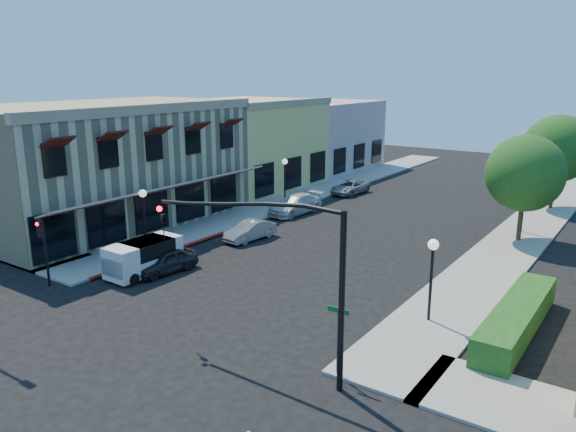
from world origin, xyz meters
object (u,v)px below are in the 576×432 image
Objects in this scene: lamppost_right_near at (432,259)px; lamppost_left_near at (143,204)px; lamppost_right_far at (525,191)px; secondary_signal at (43,240)px; street_tree_b at (557,149)px; signal_mast_arm at (285,258)px; street_name_sign at (338,330)px; parked_car_c at (295,204)px; parked_car_d at (350,187)px; street_tree_a at (525,173)px; lamppost_left_far at (285,169)px; parked_car_b at (250,231)px; parked_car_a at (165,261)px; white_van at (143,256)px.

lamppost_left_near is at bearing 180.00° from lamppost_right_near.
secondary_signal is at bearing -126.14° from lamppost_right_far.
signal_mast_arm is (-2.94, -30.50, -0.46)m from street_tree_b.
street_name_sign is 0.53× the size of parked_car_c.
street_name_sign reaches higher than parked_car_d.
lamppost_left_far is at bearing 180.00° from street_tree_a.
lamppost_left_far is at bearing -149.97° from street_tree_b.
parked_car_d is (-14.70, 4.25, -2.17)m from lamppost_right_far.
parked_car_b is 0.75× the size of parked_car_c.
secondary_signal is at bearing -117.24° from parked_car_a.
parked_car_b is (-13.30, -11.00, -2.15)m from lamppost_right_far.
secondary_signal reaches higher than parked_car_d.
street_tree_b is at bearing 87.50° from street_name_sign.
street_name_sign is 0.70× the size of lamppost_right_far.
street_name_sign is at bearing -93.76° from street_tree_a.
parked_car_a is (-12.30, 3.80, -1.10)m from street_name_sign.
lamppost_right_near reaches higher than street_name_sign.
lamppost_left_far is 1.00× the size of lamppost_right_far.
secondary_signal is at bearing -158.22° from lamppost_right_near.
lamppost_left_far reaches higher than parked_car_c.
lamppost_left_far reaches higher than white_van.
parked_car_c is at bearing -86.89° from parked_car_d.
parked_car_c is at bearing 79.15° from lamppost_left_near.
parked_car_c is (-12.06, 18.50, -3.40)m from signal_mast_arm.
parked_car_b is (3.70, 5.00, -2.15)m from lamppost_left_near.
lamppost_left_far reaches higher than parked_car_a.
parked_car_b is at bearing -140.41° from lamppost_right_far.
street_name_sign is 25.48m from lamppost_left_far.
street_tree_a reaches higher than parked_car_c.
parked_car_d is (0.00, 8.25, -0.12)m from parked_car_c.
signal_mast_arm is 1.69× the size of parked_car_c.
parked_car_c is (1.80, 18.59, -1.63)m from secondary_signal.
parked_car_a is (-10.66, 4.50, -3.49)m from signal_mast_arm.
parked_car_d is at bearing 91.74° from white_van.
lamppost_left_near is at bearing 155.63° from signal_mast_arm.
secondary_signal reaches higher than street_name_sign.
white_van is 7.85m from parked_car_b.
lamppost_right_far reaches higher than street_name_sign.
street_tree_a reaches higher than lamppost_right_far.
lamppost_right_near reaches higher than parked_car_c.
street_name_sign reaches higher than parked_car_c.
street_tree_b reaches higher than lamppost_left_near.
white_van is 0.83× the size of parked_car_c.
parked_car_d is at bearing 157.36° from street_tree_a.
lamppost_right_far is 0.88× the size of parked_car_d.
street_tree_b is at bearing 90.00° from street_tree_a.
white_van is at bearing -168.67° from lamppost_right_near.
signal_mast_arm is (-2.94, -20.50, -0.11)m from street_tree_a.
white_van is 14.83m from parked_car_c.
signal_mast_arm is 2.24× the size of lamppost_right_near.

